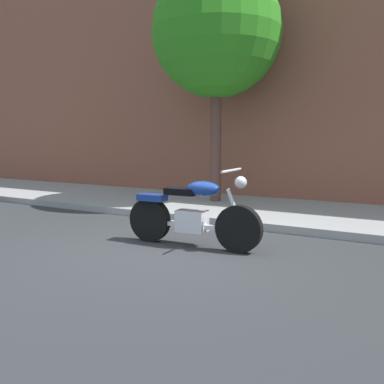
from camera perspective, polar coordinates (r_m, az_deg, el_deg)
ground_plane at (r=6.11m, az=-2.90°, el=-7.82°), size 60.00×60.00×0.00m
sidewalk at (r=9.09m, az=8.70°, el=-2.46°), size 25.39×3.21×0.14m
building_facade at (r=11.03m, az=12.82°, el=20.96°), size 25.39×0.50×8.47m
motorcycle at (r=6.16m, az=0.01°, el=-3.18°), size 2.15×0.70×1.17m
street_tree at (r=10.05m, az=3.38°, el=20.91°), size 2.93×2.93×5.45m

